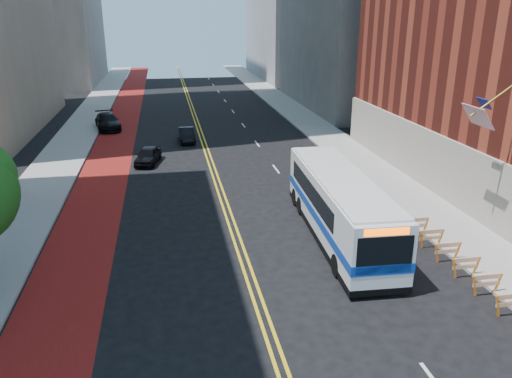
{
  "coord_description": "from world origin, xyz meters",
  "views": [
    {
      "loc": [
        -3.36,
        -13.82,
        11.42
      ],
      "look_at": [
        0.65,
        8.0,
        3.53
      ],
      "focal_mm": 35.0,
      "sensor_mm": 36.0,
      "label": 1
    }
  ],
  "objects_px": {
    "transit_bus": "(339,205)",
    "car_b": "(187,135)",
    "car_c": "(108,121)",
    "car_a": "(148,156)"
  },
  "relations": [
    {
      "from": "car_a",
      "to": "car_c",
      "type": "height_order",
      "value": "car_c"
    },
    {
      "from": "car_a",
      "to": "car_b",
      "type": "xyz_separation_m",
      "value": [
        3.4,
        6.64,
        -0.02
      ]
    },
    {
      "from": "car_a",
      "to": "car_c",
      "type": "distance_m",
      "value": 14.18
    },
    {
      "from": "car_b",
      "to": "car_c",
      "type": "relative_size",
      "value": 0.72
    },
    {
      "from": "transit_bus",
      "to": "car_c",
      "type": "relative_size",
      "value": 2.34
    },
    {
      "from": "car_c",
      "to": "car_b",
      "type": "bearing_deg",
      "value": -53.32
    },
    {
      "from": "car_a",
      "to": "car_b",
      "type": "relative_size",
      "value": 1.0
    },
    {
      "from": "transit_bus",
      "to": "car_b",
      "type": "distance_m",
      "value": 23.49
    },
    {
      "from": "transit_bus",
      "to": "car_c",
      "type": "distance_m",
      "value": 32.76
    },
    {
      "from": "car_b",
      "to": "transit_bus",
      "type": "bearing_deg",
      "value": -74.21
    }
  ]
}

